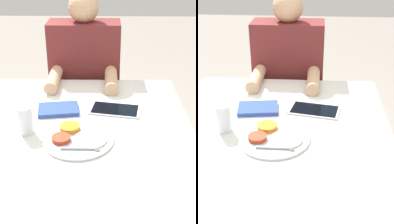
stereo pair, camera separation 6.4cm
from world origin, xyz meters
TOP-DOWN VIEW (x-y plane):
  - dining_table at (0.00, 0.00)m, footprint 0.99×1.08m
  - thali_tray at (0.00, -0.08)m, footprint 0.29×0.29m
  - red_notebook at (-0.10, 0.16)m, footprint 0.20×0.15m
  - tablet_device at (0.16, 0.17)m, footprint 0.26×0.17m
  - person_diner at (-0.01, 0.68)m, footprint 0.42×0.47m
  - drinking_glass at (-0.21, -0.03)m, footprint 0.06×0.06m

SIDE VIEW (x-z plane):
  - dining_table at x=0.00m, z-range 0.00..0.75m
  - person_diner at x=-0.01m, z-range -0.04..1.18m
  - tablet_device at x=0.16m, z-range 0.75..0.76m
  - red_notebook at x=-0.10m, z-range 0.75..0.77m
  - thali_tray at x=0.00m, z-range 0.75..0.78m
  - drinking_glass at x=-0.21m, z-range 0.75..0.87m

